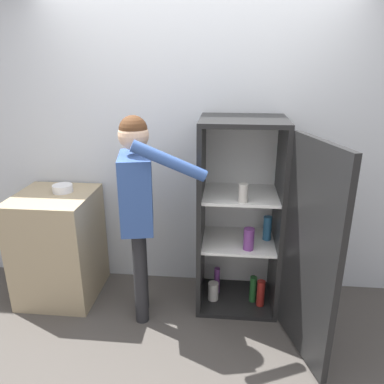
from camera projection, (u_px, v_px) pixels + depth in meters
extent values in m
plane|color=#4C4742|center=(184.00, 350.00, 2.71)|extent=(12.00, 12.00, 0.00)
cube|color=silver|center=(196.00, 148.00, 3.20)|extent=(7.00, 0.06, 2.55)
cube|color=black|center=(236.00, 297.00, 3.28)|extent=(0.65, 0.56, 0.04)
cube|color=black|center=(244.00, 121.00, 2.76)|extent=(0.65, 0.56, 0.04)
cube|color=white|center=(239.00, 205.00, 3.27)|extent=(0.65, 0.03, 1.51)
cube|color=black|center=(201.00, 215.00, 3.05)|extent=(0.04, 0.56, 1.51)
cube|color=black|center=(278.00, 218.00, 2.99)|extent=(0.03, 0.56, 1.51)
cube|color=white|center=(238.00, 241.00, 3.09)|extent=(0.58, 0.49, 0.02)
cube|color=white|center=(240.00, 195.00, 2.96)|extent=(0.58, 0.49, 0.02)
cube|color=black|center=(310.00, 255.00, 2.43)|extent=(0.24, 0.63, 1.51)
cylinder|color=beige|center=(243.00, 193.00, 2.75)|extent=(0.07, 0.07, 0.14)
cylinder|color=#1E5123|center=(253.00, 289.00, 3.17)|extent=(0.06, 0.06, 0.23)
cylinder|color=maroon|center=(261.00, 293.00, 3.12)|extent=(0.07, 0.07, 0.23)
cylinder|color=teal|center=(267.00, 228.00, 3.07)|extent=(0.07, 0.07, 0.20)
cylinder|color=#723884|center=(217.00, 280.00, 3.28)|extent=(0.05, 0.05, 0.24)
cylinder|color=#723884|center=(249.00, 239.00, 2.91)|extent=(0.08, 0.08, 0.18)
cylinder|color=beige|center=(213.00, 291.00, 3.21)|extent=(0.09, 0.09, 0.16)
cylinder|color=#262628|center=(141.00, 266.00, 3.05)|extent=(0.10, 0.10, 0.79)
cylinder|color=#262628|center=(140.00, 277.00, 2.90)|extent=(0.10, 0.10, 0.79)
cube|color=#335193|center=(136.00, 192.00, 2.75)|extent=(0.31, 0.45, 0.56)
sphere|color=#DBAD89|center=(133.00, 135.00, 2.60)|extent=(0.22, 0.22, 0.22)
sphere|color=#4C2D19|center=(133.00, 130.00, 2.59)|extent=(0.20, 0.20, 0.20)
cylinder|color=#335193|center=(138.00, 186.00, 2.97)|extent=(0.08, 0.08, 0.53)
cylinder|color=#335193|center=(169.00, 161.00, 2.46)|extent=(0.52, 0.18, 0.30)
cube|color=tan|center=(59.00, 246.00, 3.23)|extent=(0.63, 0.65, 0.94)
cylinder|color=white|center=(63.00, 188.00, 3.12)|extent=(0.17, 0.17, 0.06)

